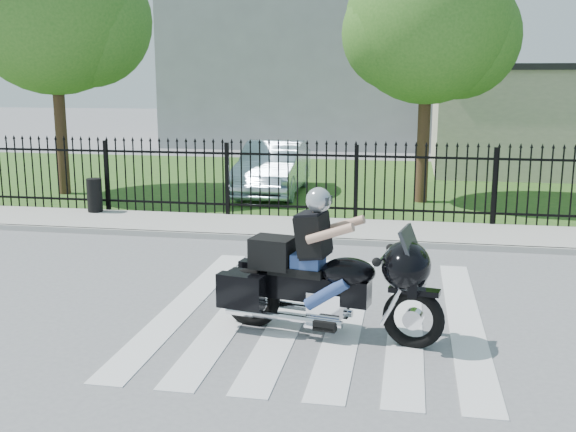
# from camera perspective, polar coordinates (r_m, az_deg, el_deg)

# --- Properties ---
(ground) EXTENTS (120.00, 120.00, 0.00)m
(ground) POSITION_cam_1_polar(r_m,az_deg,el_deg) (9.67, 2.73, -8.14)
(ground) COLOR slate
(ground) RESTS_ON ground
(crosswalk) EXTENTS (5.00, 5.50, 0.01)m
(crosswalk) POSITION_cam_1_polar(r_m,az_deg,el_deg) (9.67, 2.73, -8.11)
(crosswalk) COLOR silver
(crosswalk) RESTS_ON ground
(sidewalk) EXTENTS (40.00, 2.00, 0.12)m
(sidewalk) POSITION_cam_1_polar(r_m,az_deg,el_deg) (14.44, 5.39, -1.26)
(sidewalk) COLOR #ADAAA3
(sidewalk) RESTS_ON ground
(curb) EXTENTS (40.00, 0.12, 0.12)m
(curb) POSITION_cam_1_polar(r_m,az_deg,el_deg) (13.47, 5.01, -2.20)
(curb) COLOR #ADAAA3
(curb) RESTS_ON ground
(grass_strip) EXTENTS (40.00, 12.00, 0.02)m
(grass_strip) POSITION_cam_1_polar(r_m,az_deg,el_deg) (21.31, 7.05, 2.76)
(grass_strip) COLOR #25551D
(grass_strip) RESTS_ON ground
(iron_fence) EXTENTS (26.00, 0.04, 1.80)m
(iron_fence) POSITION_cam_1_polar(r_m,az_deg,el_deg) (15.26, 5.78, 2.66)
(iron_fence) COLOR black
(iron_fence) RESTS_ON ground
(tree_left) EXTENTS (4.80, 4.80, 7.58)m
(tree_left) POSITION_cam_1_polar(r_m,az_deg,el_deg) (20.11, -19.31, 16.44)
(tree_left) COLOR #382316
(tree_left) RESTS_ON ground
(tree_mid) EXTENTS (4.20, 4.20, 6.78)m
(tree_mid) POSITION_cam_1_polar(r_m,az_deg,el_deg) (18.08, 11.77, 15.83)
(tree_mid) COLOR #382316
(tree_mid) RESTS_ON ground
(building_tall) EXTENTS (15.00, 10.00, 12.00)m
(building_tall) POSITION_cam_1_polar(r_m,az_deg,el_deg) (35.38, 3.67, 16.05)
(building_tall) COLOR gray
(building_tall) RESTS_ON ground
(motorcycle_rider) EXTENTS (2.95, 1.35, 1.97)m
(motorcycle_rider) POSITION_cam_1_polar(r_m,az_deg,el_deg) (8.64, 2.92, -4.95)
(motorcycle_rider) COLOR black
(motorcycle_rider) RESTS_ON ground
(parked_car) EXTENTS (1.66, 4.52, 1.48)m
(parked_car) POSITION_cam_1_polar(r_m,az_deg,el_deg) (19.07, -1.26, 4.08)
(parked_car) COLOR #AEC7DB
(parked_car) RESTS_ON grass_strip
(litter_bin) EXTENTS (0.39, 0.39, 0.80)m
(litter_bin) POSITION_cam_1_polar(r_m,az_deg,el_deg) (16.70, -16.06, 1.71)
(litter_bin) COLOR black
(litter_bin) RESTS_ON sidewalk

